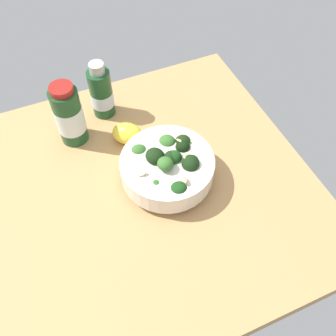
% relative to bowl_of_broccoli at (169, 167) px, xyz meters
% --- Properties ---
extents(ground_plane, '(0.65, 0.65, 0.04)m').
position_rel_bowl_of_broccoli_xyz_m(ground_plane, '(-0.04, 0.00, -0.06)').
color(ground_plane, tan).
extents(bowl_of_broccoli, '(0.18, 0.18, 0.09)m').
position_rel_bowl_of_broccoli_xyz_m(bowl_of_broccoli, '(0.00, 0.00, 0.00)').
color(bowl_of_broccoli, silver).
rests_on(bowl_of_broccoli, ground_plane).
extents(lemon_wedge, '(0.08, 0.08, 0.05)m').
position_rel_bowl_of_broccoli_xyz_m(lemon_wedge, '(-0.04, 0.13, -0.02)').
color(lemon_wedge, yellow).
rests_on(lemon_wedge, ground_plane).
extents(bottle_tall, '(0.06, 0.06, 0.15)m').
position_rel_bowl_of_broccoli_xyz_m(bottle_tall, '(-0.15, 0.18, 0.03)').
color(bottle_tall, '#194723').
rests_on(bottle_tall, ground_plane).
extents(bottle_short, '(0.05, 0.05, 0.14)m').
position_rel_bowl_of_broccoli_xyz_m(bottle_short, '(-0.06, 0.23, 0.02)').
color(bottle_short, '#194723').
rests_on(bottle_short, ground_plane).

